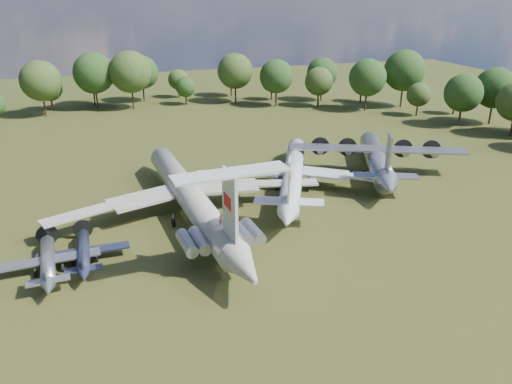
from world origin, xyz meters
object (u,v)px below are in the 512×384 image
object	(u,v)px
an12_transport	(376,162)
small_prop_northwest	(48,264)
person_on_il62	(221,219)
il62_airliner	(190,201)
tu104_jet	(293,177)
small_prop_west	(84,254)

from	to	relation	value
an12_transport	small_prop_northwest	size ratio (longest dim) A/B	2.14
person_on_il62	small_prop_northwest	bearing A→B (deg)	-5.02
small_prop_northwest	person_on_il62	bearing A→B (deg)	-16.45
small_prop_northwest	il62_airliner	bearing A→B (deg)	24.12
tu104_jet	small_prop_west	bearing A→B (deg)	-131.74
small_prop_west	il62_airliner	bearing A→B (deg)	30.15
il62_airliner	tu104_jet	size ratio (longest dim) A/B	1.23
an12_transport	person_on_il62	xyz separation A→B (m)	(-36.14, -23.82, 3.97)
small_prop_west	person_on_il62	distance (m)	18.65
an12_transport	small_prop_northwest	xyz separation A→B (m)	(-57.20, -19.15, -1.16)
il62_airliner	tu104_jet	world-z (taller)	il62_airliner
il62_airliner	person_on_il62	bearing A→B (deg)	-90.00
small_prop_west	person_on_il62	bearing A→B (deg)	-19.96
an12_transport	tu104_jet	bearing A→B (deg)	-149.51
small_prop_west	small_prop_northwest	bearing A→B (deg)	-163.40
tu104_jet	small_prop_northwest	xyz separation A→B (m)	(-39.37, -16.95, -1.01)
il62_airliner	person_on_il62	size ratio (longest dim) A/B	30.69
person_on_il62	small_prop_west	bearing A→B (deg)	-11.95
tu104_jet	an12_transport	world-z (taller)	an12_transport
an12_transport	small_prop_west	world-z (taller)	an12_transport
il62_airliner	small_prop_northwest	world-z (taller)	il62_airliner
tu104_jet	small_prop_northwest	size ratio (longest dim) A/B	2.64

